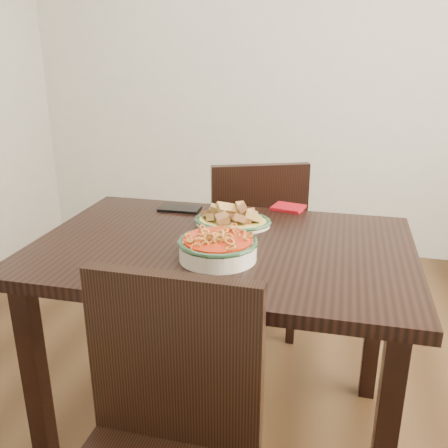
% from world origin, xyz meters
% --- Properties ---
extents(floor, '(3.50, 3.50, 0.00)m').
position_xyz_m(floor, '(0.00, 0.00, 0.00)').
color(floor, '#352110').
rests_on(floor, ground).
extents(wall_back, '(3.50, 0.10, 2.60)m').
position_xyz_m(wall_back, '(0.00, 1.75, 1.30)').
color(wall_back, beige).
rests_on(wall_back, ground).
extents(dining_table, '(1.23, 0.82, 0.75)m').
position_xyz_m(dining_table, '(0.03, -0.12, 0.65)').
color(dining_table, black).
rests_on(dining_table, ground).
extents(chair_far, '(0.54, 0.54, 0.89)m').
position_xyz_m(chair_far, '(0.02, 0.54, 0.50)').
color(chair_far, black).
rests_on(chair_far, ground).
extents(fish_plate, '(0.27, 0.21, 0.11)m').
position_xyz_m(fish_plate, '(0.02, 0.06, 0.79)').
color(fish_plate, beige).
rests_on(fish_plate, dining_table).
extents(noodle_bowl, '(0.24, 0.24, 0.08)m').
position_xyz_m(noodle_bowl, '(0.05, -0.25, 0.79)').
color(noodle_bowl, beige).
rests_on(noodle_bowl, dining_table).
extents(smartphone, '(0.16, 0.09, 0.01)m').
position_xyz_m(smartphone, '(-0.22, 0.18, 0.76)').
color(smartphone, black).
rests_on(smartphone, dining_table).
extents(napkin, '(0.14, 0.12, 0.01)m').
position_xyz_m(napkin, '(0.20, 0.29, 0.76)').
color(napkin, maroon).
rests_on(napkin, dining_table).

